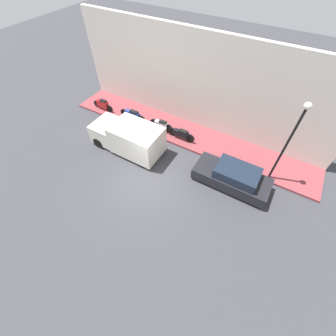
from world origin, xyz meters
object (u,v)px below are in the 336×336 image
parked_car (233,177)px  streetlamp (292,135)px  motorcycle_black (181,134)px  motorcycle_blue (133,115)px  motorcycle_red (103,104)px  scooter_silver (161,125)px  delivery_van (128,137)px

parked_car → streetlamp: bearing=-49.0°
motorcycle_black → streetlamp: streetlamp is taller
motorcycle_black → motorcycle_blue: motorcycle_blue is taller
streetlamp → motorcycle_red: bearing=88.9°
parked_car → motorcycle_black: 4.59m
motorcycle_blue → streetlamp: bearing=-92.1°
streetlamp → parked_car: bearing=131.0°
parked_car → streetlamp: (1.53, -1.76, 2.70)m
scooter_silver → streetlamp: streetlamp is taller
motorcycle_blue → motorcycle_red: motorcycle_red is taller
parked_car → motorcycle_black: (1.83, 4.21, -0.10)m
delivery_van → motorcycle_blue: (2.48, 1.51, -0.43)m
motorcycle_blue → motorcycle_red: bearing=92.6°
parked_car → delivery_van: (-0.59, 6.71, 0.35)m
parked_car → streetlamp: size_ratio=0.84×
parked_car → delivery_van: 6.74m
scooter_silver → motorcycle_blue: bearing=91.5°
motorcycle_red → parked_car: bearing=-99.2°
scooter_silver → motorcycle_black: (-0.12, -1.61, -0.01)m
parked_car → delivery_van: bearing=95.0°
motorcycle_blue → streetlamp: size_ratio=0.43×
parked_car → motorcycle_blue: parked_car is taller
scooter_silver → motorcycle_red: bearing=92.1°
parked_car → streetlamp: 3.56m
parked_car → motorcycle_red: parked_car is taller
motorcycle_red → motorcycle_blue: bearing=-87.4°
scooter_silver → motorcycle_blue: motorcycle_blue is taller
parked_car → scooter_silver: parked_car is taller
delivery_van → streetlamp: size_ratio=0.94×
parked_car → motorcycle_black: parked_car is taller
scooter_silver → delivery_van: bearing=160.8°
motorcycle_black → streetlamp: (-0.31, -5.96, 2.79)m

